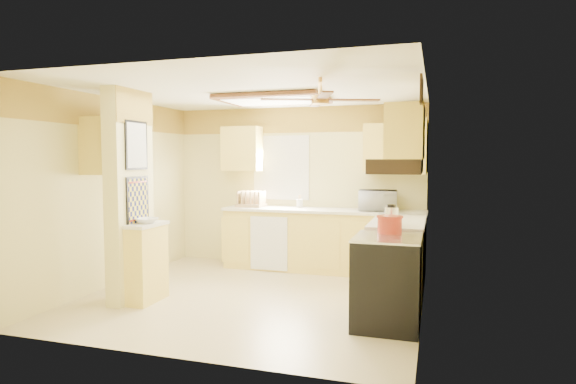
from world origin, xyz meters
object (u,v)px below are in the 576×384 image
(microwave, at_px, (378,200))
(dutch_oven, at_px, (390,224))
(bowl, at_px, (146,221))
(kettle, at_px, (391,215))
(stove, at_px, (387,281))

(microwave, xyz_separation_m, dutch_oven, (0.34, -1.91, -0.08))
(microwave, xyz_separation_m, bowl, (-2.44, -2.16, -0.12))
(bowl, bearing_deg, dutch_oven, 5.18)
(bowl, relative_size, kettle, 1.06)
(stove, xyz_separation_m, dutch_oven, (-0.01, 0.23, 0.55))
(microwave, relative_size, kettle, 2.31)
(stove, height_order, dutch_oven, dutch_oven)
(stove, relative_size, bowl, 3.70)
(stove, distance_m, dutch_oven, 0.60)
(bowl, distance_m, kettle, 2.84)
(stove, bearing_deg, dutch_oven, 91.27)
(dutch_oven, relative_size, kettle, 1.17)
(dutch_oven, xyz_separation_m, kettle, (-0.02, 0.44, 0.04))
(stove, bearing_deg, microwave, 99.23)
(microwave, bearing_deg, dutch_oven, 95.40)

